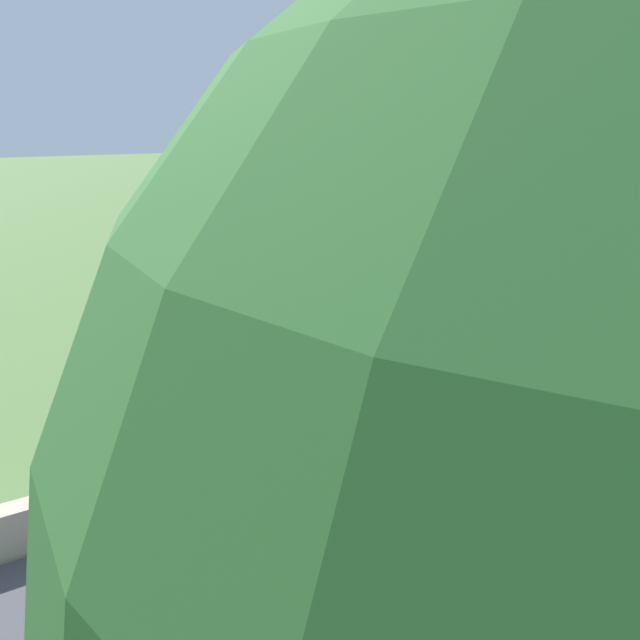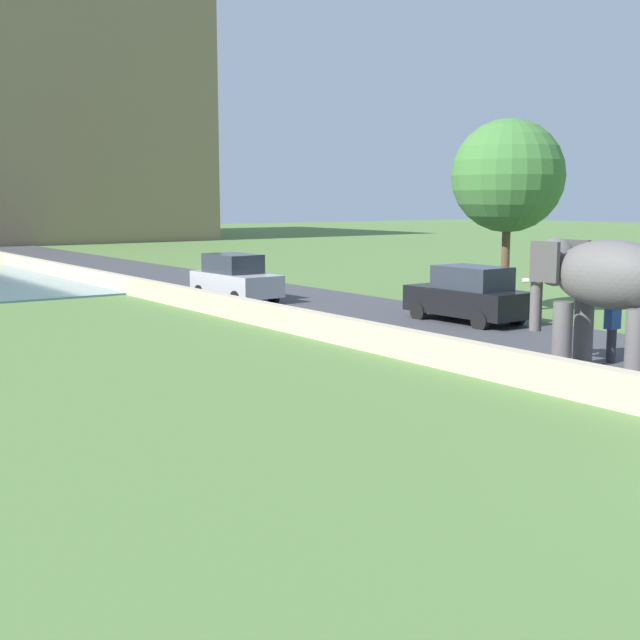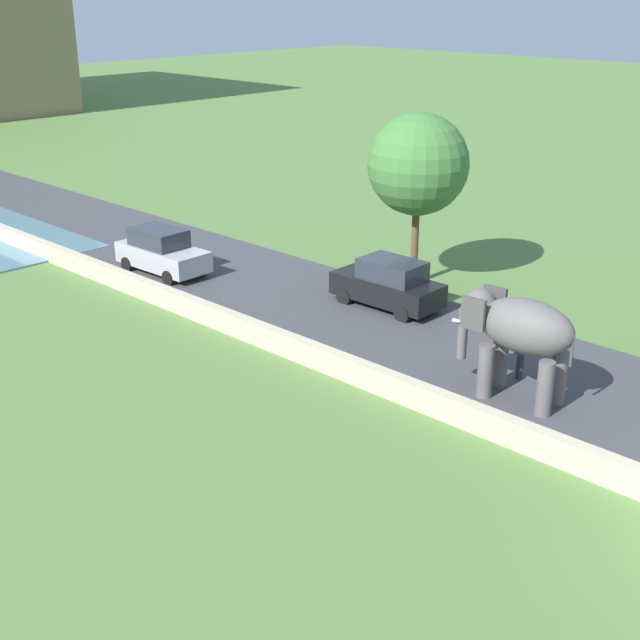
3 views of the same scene
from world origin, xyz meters
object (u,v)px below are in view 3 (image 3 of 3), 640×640
(elephant, at_px, (518,331))
(car_black, at_px, (388,284))
(car_silver, at_px, (162,251))
(person_beside_elephant, at_px, (521,352))

(elephant, height_order, car_black, elephant)
(car_silver, bearing_deg, elephant, -90.06)
(person_beside_elephant, distance_m, car_black, 6.83)
(elephant, distance_m, person_beside_elephant, 1.76)
(person_beside_elephant, bearing_deg, car_silver, 94.41)
(car_black, bearing_deg, elephant, -114.17)
(person_beside_elephant, xyz_separation_m, car_silver, (-1.20, 15.51, 0.03))
(person_beside_elephant, distance_m, car_silver, 15.55)
(person_beside_elephant, height_order, car_silver, car_silver)
(elephant, bearing_deg, car_black, 65.83)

